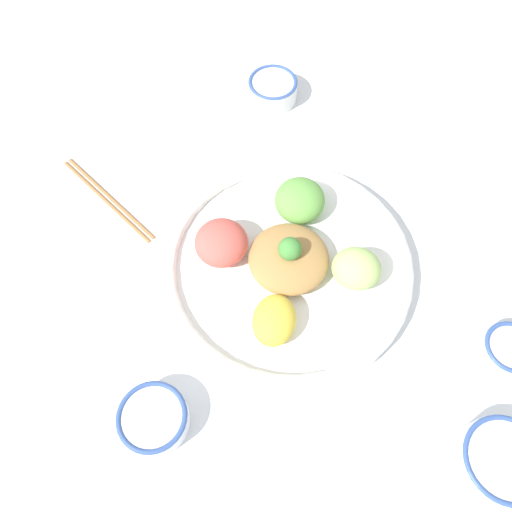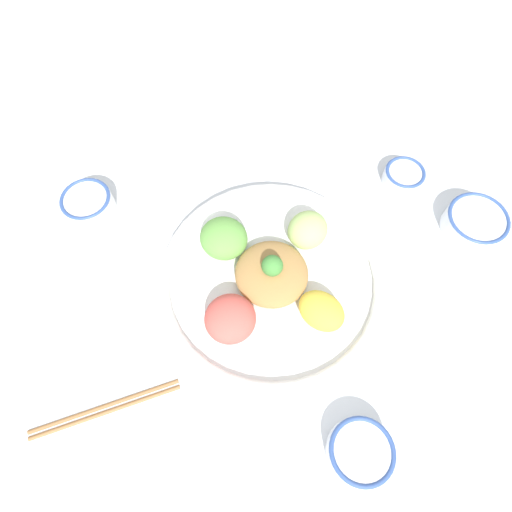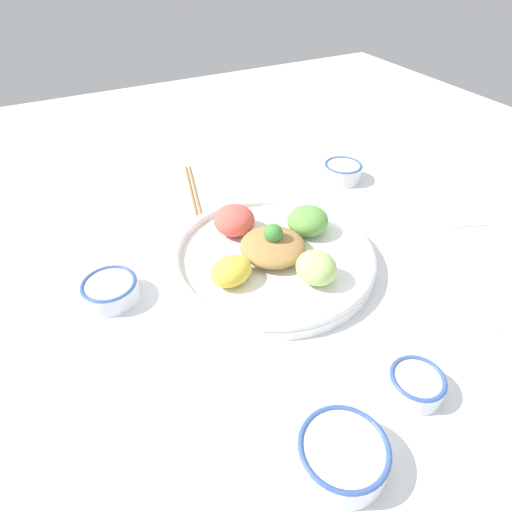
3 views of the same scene
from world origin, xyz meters
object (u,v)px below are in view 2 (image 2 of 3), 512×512
at_px(sauce_bowl_red, 88,204).
at_px(sauce_bowl_dark, 360,452).
at_px(chopsticks_pair_near, 105,409).
at_px(serving_spoon_extra, 301,123).
at_px(rice_bowl_plain, 404,176).
at_px(salad_platter, 269,278).
at_px(rice_bowl_blue, 475,222).
at_px(serving_spoon_main, 196,125).

distance_m(sauce_bowl_red, sauce_bowl_dark, 0.65).
relative_size(chopsticks_pair_near, serving_spoon_extra, 2.14).
bearing_deg(rice_bowl_plain, chopsticks_pair_near, -83.59).
distance_m(salad_platter, sauce_bowl_red, 0.39).
relative_size(salad_platter, chopsticks_pair_near, 1.68).
distance_m(rice_bowl_blue, serving_spoon_extra, 0.42).
xyz_separation_m(sauce_bowl_dark, serving_spoon_main, (-0.72, 0.12, -0.02)).
xyz_separation_m(rice_bowl_blue, chopsticks_pair_near, (-0.08, -0.74, -0.02)).
xyz_separation_m(salad_platter, sauce_bowl_red, (-0.32, -0.21, -0.00)).
relative_size(sauce_bowl_dark, chopsticks_pair_near, 0.41).
relative_size(sauce_bowl_red, rice_bowl_blue, 0.84).
bearing_deg(salad_platter, rice_bowl_plain, 96.31).
bearing_deg(sauce_bowl_dark, chopsticks_pair_near, -132.14).
distance_m(rice_bowl_plain, serving_spoon_extra, 0.26).
height_order(chopsticks_pair_near, serving_spoon_main, chopsticks_pair_near).
height_order(sauce_bowl_red, serving_spoon_extra, sauce_bowl_red).
height_order(rice_bowl_plain, serving_spoon_extra, rice_bowl_plain).
bearing_deg(sauce_bowl_red, rice_bowl_plain, 63.24).
distance_m(salad_platter, chopsticks_pair_near, 0.34).
bearing_deg(serving_spoon_extra, serving_spoon_main, 178.07).
height_order(salad_platter, rice_bowl_plain, salad_platter).
distance_m(sauce_bowl_dark, serving_spoon_main, 0.73).
bearing_deg(rice_bowl_blue, salad_platter, -106.84).
height_order(salad_platter, sauce_bowl_dark, salad_platter).
relative_size(rice_bowl_plain, chopsticks_pair_near, 0.34).
bearing_deg(sauce_bowl_red, serving_spoon_main, 106.11).
bearing_deg(serving_spoon_main, sauce_bowl_red, 126.82).
bearing_deg(rice_bowl_plain, sauce_bowl_red, -116.76).
distance_m(rice_bowl_blue, serving_spoon_main, 0.61).
xyz_separation_m(sauce_bowl_red, chopsticks_pair_near, (0.36, -0.13, -0.02)).
xyz_separation_m(salad_platter, serving_spoon_extra, (-0.28, 0.28, -0.02)).
xyz_separation_m(sauce_bowl_red, sauce_bowl_dark, (0.63, 0.16, -0.00)).
height_order(rice_bowl_blue, serving_spoon_main, rice_bowl_blue).
xyz_separation_m(sauce_bowl_dark, serving_spoon_extra, (-0.59, 0.32, -0.02)).
bearing_deg(serving_spoon_main, rice_bowl_plain, -121.99).
xyz_separation_m(sauce_bowl_dark, rice_bowl_plain, (-0.35, 0.40, -0.00)).
height_order(sauce_bowl_dark, chopsticks_pair_near, sauce_bowl_dark).
relative_size(sauce_bowl_dark, rice_bowl_plain, 1.23).
relative_size(sauce_bowl_dark, serving_spoon_main, 0.72).
bearing_deg(chopsticks_pair_near, sauce_bowl_dark, -28.06).
xyz_separation_m(sauce_bowl_red, serving_spoon_extra, (0.04, 0.48, -0.02)).
bearing_deg(chopsticks_pair_near, rice_bowl_plain, 20.50).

